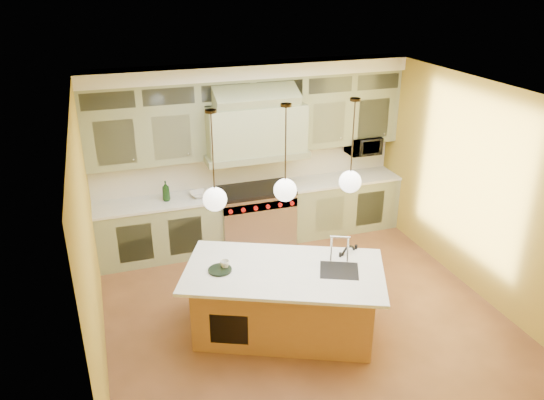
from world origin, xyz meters
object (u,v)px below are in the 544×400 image
object	(u,v)px
kitchen_island	(284,299)
counter_stool	(354,280)
microwave	(363,145)
range	(255,215)

from	to	relation	value
kitchen_island	counter_stool	size ratio (longest dim) A/B	2.61
counter_stool	microwave	size ratio (longest dim) A/B	1.87
kitchen_island	microwave	size ratio (longest dim) A/B	4.89
kitchen_island	microwave	world-z (taller)	microwave
range	counter_stool	bearing A→B (deg)	-76.78
range	kitchen_island	world-z (taller)	kitchen_island
counter_stool	microwave	world-z (taller)	microwave
kitchen_island	counter_stool	bearing A→B (deg)	23.00
counter_stool	kitchen_island	bearing A→B (deg)	155.49
kitchen_island	counter_stool	distance (m)	0.93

